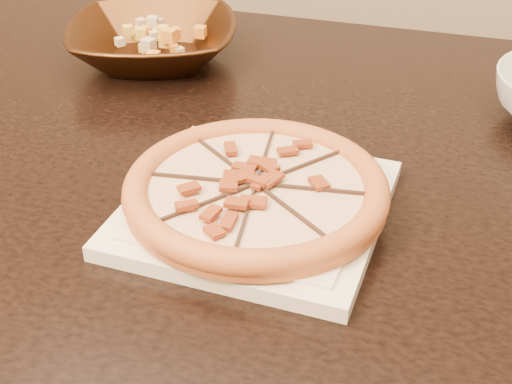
% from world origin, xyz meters
% --- Properties ---
extents(dining_table, '(1.48, 0.99, 0.75)m').
position_xyz_m(dining_table, '(0.07, 0.18, 0.65)').
color(dining_table, black).
rests_on(dining_table, floor).
extents(plate, '(0.27, 0.27, 0.02)m').
position_xyz_m(plate, '(0.14, 0.02, 0.76)').
color(plate, white).
rests_on(plate, dining_table).
extents(pizza, '(0.29, 0.29, 0.03)m').
position_xyz_m(pizza, '(0.14, 0.02, 0.78)').
color(pizza, '#DB763F').
rests_on(pizza, plate).
extents(bronze_bowl, '(0.34, 0.34, 0.07)m').
position_xyz_m(bronze_bowl, '(-0.15, 0.37, 0.78)').
color(bronze_bowl, '#402410').
rests_on(bronze_bowl, dining_table).
extents(mixed_dish, '(0.12, 0.13, 0.03)m').
position_xyz_m(mixed_dish, '(-0.15, 0.37, 0.83)').
color(mixed_dish, '#D7B888').
rests_on(mixed_dish, bronze_bowl).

